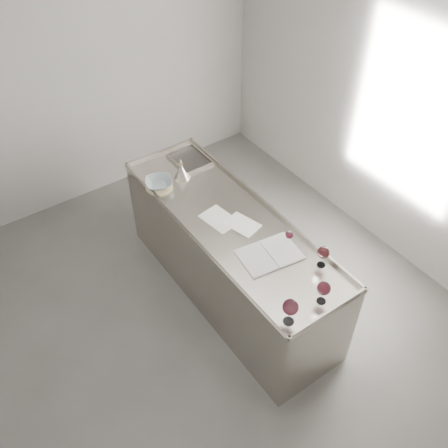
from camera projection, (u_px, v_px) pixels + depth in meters
room_shell at (198, 223)px, 3.51m from camera, size 4.54×5.04×2.84m
counter at (230, 258)px, 4.54m from camera, size 0.77×2.42×0.97m
wine_glass_left at (290, 308)px, 3.35m from camera, size 0.11×0.11×0.22m
wine_glass_middle at (324, 289)px, 3.49m from camera, size 0.10×0.10×0.20m
wine_glass_right at (323, 253)px, 3.75m from camera, size 0.10×0.10×0.19m
wine_glass_small at (289, 235)px, 3.95m from camera, size 0.06×0.06×0.13m
notebook at (270, 254)px, 3.91m from camera, size 0.51×0.39×0.02m
loose_paper_top at (219, 219)px, 4.22m from camera, size 0.26×0.34×0.00m
loose_paper_under at (242, 224)px, 4.17m from camera, size 0.27×0.32×0.00m
trivet at (159, 187)px, 4.53m from camera, size 0.30×0.30×0.02m
ceramic_bowl at (159, 183)px, 4.50m from camera, size 0.31×0.31×0.06m
wine_funnel at (181, 172)px, 4.59m from camera, size 0.15×0.15×0.22m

